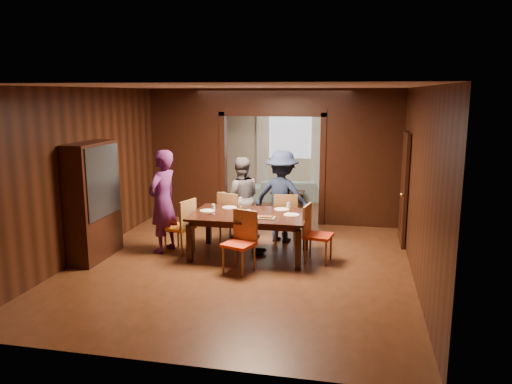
% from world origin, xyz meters
% --- Properties ---
extents(floor, '(9.00, 9.00, 0.00)m').
position_xyz_m(floor, '(0.00, 0.00, 0.00)').
color(floor, '#4B2C15').
rests_on(floor, ground).
extents(ceiling, '(5.50, 9.00, 0.02)m').
position_xyz_m(ceiling, '(0.00, 0.00, 2.90)').
color(ceiling, silver).
rests_on(ceiling, room_walls).
extents(room_walls, '(5.52, 9.01, 2.90)m').
position_xyz_m(room_walls, '(0.00, 1.89, 1.51)').
color(room_walls, black).
rests_on(room_walls, floor).
extents(person_purple, '(0.60, 0.76, 1.83)m').
position_xyz_m(person_purple, '(-1.52, -0.92, 0.92)').
color(person_purple, '#4F1C53').
rests_on(person_purple, floor).
extents(person_grey, '(0.91, 0.80, 1.60)m').
position_xyz_m(person_grey, '(-0.37, 0.19, 0.80)').
color(person_grey, '#57575E').
rests_on(person_grey, floor).
extents(person_navy, '(1.24, 0.88, 1.75)m').
position_xyz_m(person_navy, '(0.45, 0.15, 0.87)').
color(person_navy, '#18233D').
rests_on(person_navy, floor).
extents(sofa, '(1.94, 0.98, 0.54)m').
position_xyz_m(sofa, '(0.05, 3.85, 0.27)').
color(sofa, '#96C1C5').
rests_on(sofa, floor).
extents(serving_bowl, '(0.29, 0.29, 0.07)m').
position_xyz_m(serving_bowl, '(0.18, -0.74, 0.80)').
color(serving_bowl, black).
rests_on(serving_bowl, dining_table).
extents(dining_table, '(1.99, 1.24, 0.76)m').
position_xyz_m(dining_table, '(0.05, -0.86, 0.38)').
color(dining_table, black).
rests_on(dining_table, floor).
extents(coffee_table, '(0.80, 0.50, 0.40)m').
position_xyz_m(coffee_table, '(0.15, 3.04, 0.20)').
color(coffee_table, black).
rests_on(coffee_table, floor).
extents(chair_left, '(0.55, 0.55, 0.97)m').
position_xyz_m(chair_left, '(-1.22, -0.91, 0.48)').
color(chair_left, orange).
rests_on(chair_left, floor).
extents(chair_right, '(0.51, 0.51, 0.97)m').
position_xyz_m(chair_right, '(1.24, -0.93, 0.48)').
color(chair_right, red).
rests_on(chair_right, floor).
extents(chair_far_l, '(0.55, 0.55, 0.97)m').
position_xyz_m(chair_far_l, '(-0.46, -0.04, 0.48)').
color(chair_far_l, '#F13F16').
rests_on(chair_far_l, floor).
extents(chair_far_r, '(0.51, 0.51, 0.97)m').
position_xyz_m(chair_far_r, '(0.53, 0.04, 0.48)').
color(chair_far_r, red).
rests_on(chair_far_r, floor).
extents(chair_near, '(0.56, 0.56, 0.97)m').
position_xyz_m(chair_near, '(0.05, -1.67, 0.48)').
color(chair_near, red).
rests_on(chair_near, floor).
extents(hutch, '(0.40, 1.20, 2.00)m').
position_xyz_m(hutch, '(-2.53, -1.50, 1.00)').
color(hutch, black).
rests_on(hutch, floor).
extents(door_right, '(0.06, 0.90, 2.10)m').
position_xyz_m(door_right, '(2.70, 0.50, 1.05)').
color(door_right, black).
rests_on(door_right, floor).
extents(window_far, '(1.20, 0.03, 1.30)m').
position_xyz_m(window_far, '(0.00, 4.44, 1.70)').
color(window_far, silver).
rests_on(window_far, back_wall).
extents(curtain_left, '(0.35, 0.06, 2.40)m').
position_xyz_m(curtain_left, '(-0.75, 4.40, 1.25)').
color(curtain_left, white).
rests_on(curtain_left, back_wall).
extents(curtain_right, '(0.35, 0.06, 2.40)m').
position_xyz_m(curtain_right, '(0.75, 4.40, 1.25)').
color(curtain_right, white).
rests_on(curtain_right, back_wall).
extents(plate_left, '(0.27, 0.27, 0.01)m').
position_xyz_m(plate_left, '(-0.72, -0.83, 0.77)').
color(plate_left, white).
rests_on(plate_left, dining_table).
extents(plate_far_l, '(0.27, 0.27, 0.01)m').
position_xyz_m(plate_far_l, '(-0.41, -0.50, 0.77)').
color(plate_far_l, silver).
rests_on(plate_far_l, dining_table).
extents(plate_far_r, '(0.27, 0.27, 0.01)m').
position_xyz_m(plate_far_r, '(0.54, -0.45, 0.77)').
color(plate_far_r, white).
rests_on(plate_far_r, dining_table).
extents(plate_right, '(0.27, 0.27, 0.01)m').
position_xyz_m(plate_right, '(0.77, -0.82, 0.77)').
color(plate_right, white).
rests_on(plate_right, dining_table).
extents(plate_near, '(0.27, 0.27, 0.01)m').
position_xyz_m(plate_near, '(0.01, -1.23, 0.77)').
color(plate_near, silver).
rests_on(plate_near, dining_table).
extents(platter_a, '(0.30, 0.20, 0.04)m').
position_xyz_m(platter_a, '(0.02, -1.00, 0.78)').
color(platter_a, gray).
rests_on(platter_a, dining_table).
extents(platter_b, '(0.30, 0.20, 0.04)m').
position_xyz_m(platter_b, '(0.38, -1.13, 0.78)').
color(platter_b, gray).
rests_on(platter_b, dining_table).
extents(wineglass_left, '(0.08, 0.08, 0.18)m').
position_xyz_m(wineglass_left, '(-0.55, -1.04, 0.85)').
color(wineglass_left, silver).
rests_on(wineglass_left, dining_table).
extents(wineglass_far, '(0.08, 0.08, 0.18)m').
position_xyz_m(wineglass_far, '(-0.23, -0.39, 0.85)').
color(wineglass_far, white).
rests_on(wineglass_far, dining_table).
extents(wineglass_right, '(0.08, 0.08, 0.18)m').
position_xyz_m(wineglass_right, '(0.69, -0.66, 0.85)').
color(wineglass_right, silver).
rests_on(wineglass_right, dining_table).
extents(tumbler, '(0.07, 0.07, 0.14)m').
position_xyz_m(tumbler, '(0.10, -1.16, 0.83)').
color(tumbler, white).
rests_on(tumbler, dining_table).
extents(condiment_jar, '(0.08, 0.08, 0.11)m').
position_xyz_m(condiment_jar, '(-0.12, -0.88, 0.82)').
color(condiment_jar, '#512C12').
rests_on(condiment_jar, dining_table).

